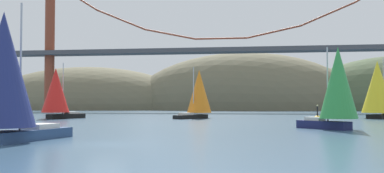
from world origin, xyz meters
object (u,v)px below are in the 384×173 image
sailboat_orange_sail (199,93)px  sailboat_green_sail (337,86)px  sailboat_navy_sail (6,76)px  sailboat_red_spinnaker (56,92)px  sailboat_yellow_sail (378,89)px  channel_buoy (317,119)px

sailboat_orange_sail → sailboat_green_sail: size_ratio=1.04×
sailboat_navy_sail → sailboat_red_spinnaker: bearing=111.0°
sailboat_yellow_sail → sailboat_green_sail: 34.49m
sailboat_green_sail → channel_buoy: 19.90m
sailboat_navy_sail → sailboat_green_sail: 30.47m
sailboat_yellow_sail → sailboat_red_spinnaker: bearing=-171.0°
sailboat_orange_sail → sailboat_red_spinnaker: sailboat_red_spinnaker is taller
sailboat_green_sail → channel_buoy: bearing=88.2°
channel_buoy → sailboat_green_sail: bearing=-91.8°
sailboat_red_spinnaker → sailboat_green_sail: (40.72, -23.91, -0.06)m
sailboat_navy_sail → channel_buoy: (25.36, 37.29, -4.15)m
sailboat_red_spinnaker → sailboat_yellow_sail: sailboat_yellow_sail is taller
sailboat_red_spinnaker → channel_buoy: (41.35, -4.42, -4.06)m
sailboat_orange_sail → channel_buoy: 21.38m
sailboat_red_spinnaker → sailboat_yellow_sail: bearing=9.0°
sailboat_orange_sail → channel_buoy: sailboat_orange_sail is taller
sailboat_navy_sail → sailboat_green_sail: (24.73, 17.81, -0.14)m
sailboat_yellow_sail → channel_buoy: bearing=-132.2°
sailboat_red_spinnaker → channel_buoy: size_ratio=3.55×
sailboat_yellow_sail → sailboat_navy_sail: size_ratio=1.06×
sailboat_green_sail → sailboat_yellow_sail: bearing=69.3°
sailboat_red_spinnaker → sailboat_green_sail: bearing=-30.4°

